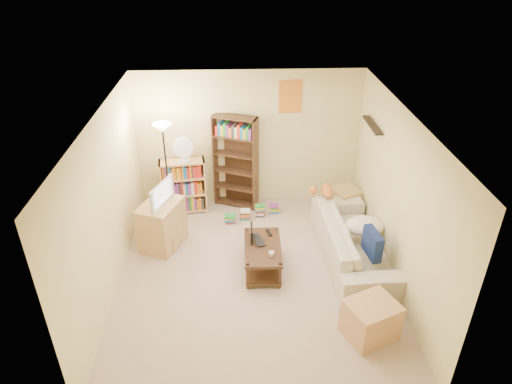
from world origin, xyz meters
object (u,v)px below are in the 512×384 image
tall_bookshelf (235,160)px  floor_lamp (164,145)px  mug (271,254)px  tv_stand (162,225)px  end_cabinet (371,319)px  television (158,193)px  laptop (261,239)px  short_bookshelf (184,186)px  coffee_table (263,254)px  tabby_cat (325,191)px  sofa (353,241)px  desk_fan (183,150)px  side_table (346,202)px

tall_bookshelf → floor_lamp: bearing=-134.9°
mug → tv_stand: size_ratio=0.12×
tall_bookshelf → end_cabinet: tall_bookshelf is taller
tv_stand → television: television is taller
laptop → short_bookshelf: short_bookshelf is taller
tv_stand → tall_bookshelf: (1.20, 1.24, 0.53)m
tall_bookshelf → short_bookshelf: size_ratio=1.71×
coffee_table → television: 1.87m
tabby_cat → floor_lamp: 2.75m
television → short_bookshelf: television is taller
laptop → tv_stand: tv_stand is taller
tabby_cat → mug: size_ratio=5.71×
end_cabinet → tabby_cat: bearing=94.5°
tabby_cat → floor_lamp: bearing=171.8°
tabby_cat → short_bookshelf: bearing=164.1°
short_bookshelf → floor_lamp: 1.02m
sofa → laptop: bearing=89.9°
tv_stand → sofa: bearing=12.5°
tv_stand → floor_lamp: 1.30m
tv_stand → television: size_ratio=1.19×
tv_stand → tall_bookshelf: size_ratio=0.45×
tv_stand → desk_fan: size_ratio=1.70×
laptop → television: bearing=51.7°
short_bookshelf → mug: bearing=-62.7°
sofa → floor_lamp: (-2.96, 1.24, 1.13)m
laptop → desk_fan: size_ratio=0.85×
laptop → mug: size_ratio=4.29×
coffee_table → floor_lamp: (-1.54, 1.45, 1.17)m
short_bookshelf → side_table: short_bookshelf is taller
desk_fan → floor_lamp: size_ratio=0.25×
tv_stand → floor_lamp: bearing=108.7°
coffee_table → desk_fan: bearing=127.5°
mug → short_bookshelf: size_ratio=0.09×
sofa → tabby_cat: bearing=18.6°
tabby_cat → desk_fan: 2.50m
laptop → mug: bearing=178.6°
television → tabby_cat: bearing=-60.4°
television → tall_bookshelf: (1.20, 1.24, -0.05)m
end_cabinet → laptop: bearing=130.7°
laptop → sofa: bearing=-106.8°
tv_stand → coffee_table: bearing=-2.1°
sofa → tv_stand: bearing=78.3°
coffee_table → tv_stand: bearing=157.0°
side_table → coffee_table: bearing=-136.5°
short_bookshelf → floor_lamp: bearing=-133.6°
tabby_cat → laptop: (-1.11, -0.91, -0.31)m
side_table → floor_lamp: bearing=-178.8°
tabby_cat → television: (-2.68, -0.36, 0.23)m
end_cabinet → desk_fan: bearing=129.7°
coffee_table → side_table: bearing=44.5°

